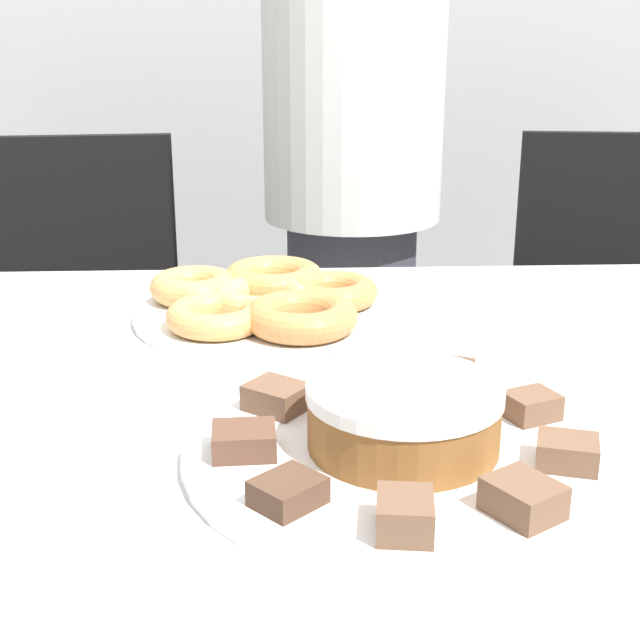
{
  "coord_description": "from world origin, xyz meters",
  "views": [
    {
      "loc": [
        -0.03,
        -0.8,
        1.12
      ],
      "look_at": [
        0.01,
        0.06,
        0.83
      ],
      "focal_mm": 50.0,
      "sensor_mm": 36.0,
      "label": 1
    }
  ],
  "objects_px": {
    "office_chair_right": "(613,371)",
    "plate_donuts": "(264,314)",
    "person_standing": "(352,193)",
    "plate_cake": "(403,452)",
    "office_chair_left": "(83,380)",
    "frosted_cake": "(404,415)"
  },
  "relations": [
    {
      "from": "frosted_cake",
      "to": "plate_cake",
      "type": "bearing_deg",
      "value": 0.0
    },
    {
      "from": "office_chair_left",
      "to": "plate_donuts",
      "type": "relative_size",
      "value": 2.83
    },
    {
      "from": "person_standing",
      "to": "plate_donuts",
      "type": "height_order",
      "value": "person_standing"
    },
    {
      "from": "person_standing",
      "to": "plate_cake",
      "type": "xyz_separation_m",
      "value": [
        -0.04,
        -1.02,
        -0.03
      ]
    },
    {
      "from": "plate_cake",
      "to": "office_chair_left",
      "type": "bearing_deg",
      "value": 116.47
    },
    {
      "from": "office_chair_left",
      "to": "person_standing",
      "type": "bearing_deg",
      "value": -4.75
    },
    {
      "from": "person_standing",
      "to": "frosted_cake",
      "type": "xyz_separation_m",
      "value": [
        -0.04,
        -1.02,
        0.0
      ]
    },
    {
      "from": "person_standing",
      "to": "plate_cake",
      "type": "bearing_deg",
      "value": -92.16
    },
    {
      "from": "office_chair_right",
      "to": "frosted_cake",
      "type": "distance_m",
      "value": 1.23
    },
    {
      "from": "office_chair_right",
      "to": "plate_donuts",
      "type": "height_order",
      "value": "office_chair_right"
    },
    {
      "from": "plate_cake",
      "to": "plate_donuts",
      "type": "bearing_deg",
      "value": 108.04
    },
    {
      "from": "plate_donuts",
      "to": "person_standing",
      "type": "bearing_deg",
      "value": 75.88
    },
    {
      "from": "person_standing",
      "to": "plate_cake",
      "type": "relative_size",
      "value": 4.13
    },
    {
      "from": "office_chair_left",
      "to": "plate_cake",
      "type": "relative_size",
      "value": 2.43
    },
    {
      "from": "office_chair_left",
      "to": "frosted_cake",
      "type": "xyz_separation_m",
      "value": [
        0.51,
        -1.02,
        0.38
      ]
    },
    {
      "from": "frosted_cake",
      "to": "office_chair_left",
      "type": "bearing_deg",
      "value": 116.47
    },
    {
      "from": "office_chair_right",
      "to": "plate_donuts",
      "type": "relative_size",
      "value": 2.83
    },
    {
      "from": "office_chair_left",
      "to": "office_chair_right",
      "type": "xyz_separation_m",
      "value": [
        1.09,
        -0.0,
        0.0
      ]
    },
    {
      "from": "person_standing",
      "to": "office_chair_left",
      "type": "height_order",
      "value": "person_standing"
    },
    {
      "from": "person_standing",
      "to": "plate_cake",
      "type": "height_order",
      "value": "person_standing"
    },
    {
      "from": "office_chair_left",
      "to": "office_chair_right",
      "type": "relative_size",
      "value": 1.0
    },
    {
      "from": "frosted_cake",
      "to": "office_chair_right",
      "type": "bearing_deg",
      "value": 60.05
    }
  ]
}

